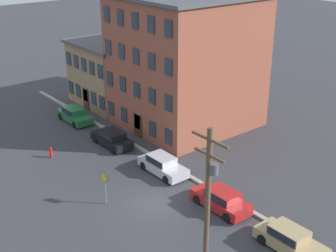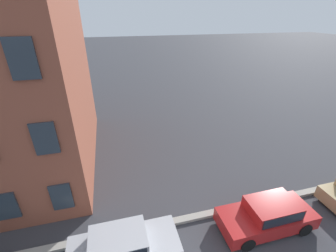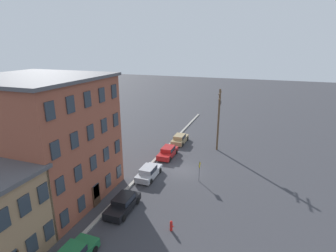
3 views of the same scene
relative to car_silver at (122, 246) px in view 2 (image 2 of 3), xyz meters
The scene contains 3 objects.
kerb_strip 3.46m from the car_silver, 19.79° to the left, with size 56.00×0.36×0.16m, color #9E998E.
car_silver is the anchor object (origin of this frame).
car_red 6.61m from the car_silver, ahead, with size 4.40×1.92×1.43m.
Camera 2 is at (-2.91, -2.69, 9.04)m, focal length 24.00 mm.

